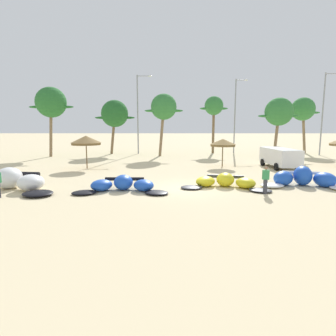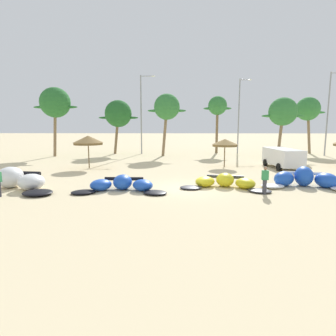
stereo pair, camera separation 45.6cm
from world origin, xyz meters
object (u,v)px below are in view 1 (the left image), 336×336
object	(u,v)px
parked_van	(279,156)
palm_center_right	(279,112)
lamppost_west	(139,111)
lamppost_east_center	(324,110)
palm_center_left	(214,107)
palm_right_of_gap	(303,110)
beach_umbrella_middle	(223,143)
kite_far_left	(5,182)
palm_left	(115,114)
person_near_kites	(266,180)
palm_left_of_gap	(164,107)
kite_center	(304,179)
beach_umbrella_near_van	(86,140)
lamppost_west_center	(236,113)
kite_left	(123,185)
kite_left_of_center	(225,182)
palm_leftmost	(51,103)

from	to	relation	value
parked_van	palm_center_right	bearing A→B (deg)	70.98
lamppost_west	parked_van	bearing A→B (deg)	-41.75
parked_van	lamppost_east_center	size ratio (longest dim) A/B	0.48
parked_van	lamppost_west	bearing A→B (deg)	138.25
palm_center_left	palm_right_of_gap	distance (m)	12.71
beach_umbrella_middle	palm_center_left	world-z (taller)	palm_center_left
kite_far_left	palm_left	distance (m)	23.27
person_near_kites	palm_left_of_gap	world-z (taller)	palm_left_of_gap
kite_center	beach_umbrella_middle	bearing A→B (deg)	113.08
beach_umbrella_near_van	palm_center_right	bearing A→B (deg)	24.94
lamppost_west_center	kite_left	bearing A→B (deg)	-116.59
kite_left_of_center	palm_center_right	size ratio (longest dim) A/B	0.78
palm_leftmost	lamppost_west_center	world-z (taller)	lamppost_west_center
person_near_kites	lamppost_east_center	xyz separation A→B (m)	(14.68, 21.93, 5.16)
kite_left	kite_center	distance (m)	11.85
palm_center_left	palm_center_right	bearing A→B (deg)	-35.55
palm_leftmost	palm_center_left	xyz separation A→B (m)	(21.20, 5.04, -0.18)
palm_center_left	palm_right_of_gap	bearing A→B (deg)	0.26
palm_left_of_gap	palm_center_right	xyz separation A→B (m)	(14.39, -1.32, -0.68)
kite_left	palm_leftmost	bearing A→B (deg)	122.48
lamppost_east_center	beach_umbrella_near_van	bearing A→B (deg)	-156.38
kite_left_of_center	beach_umbrella_near_van	distance (m)	14.05
kite_left	beach_umbrella_near_van	xyz separation A→B (m)	(-4.88, 9.00, 2.27)
kite_far_left	kite_center	bearing A→B (deg)	3.97
palm_center_right	beach_umbrella_near_van	bearing A→B (deg)	-155.06
kite_center	lamppost_east_center	bearing A→B (deg)	59.97
kite_center	beach_umbrella_middle	world-z (taller)	beach_umbrella_middle
beach_umbrella_middle	palm_center_left	bearing A→B (deg)	85.50
beach_umbrella_middle	palm_left	xyz separation A→B (m)	(-12.85, 12.36, 3.23)
person_near_kites	palm_left	distance (m)	27.37
beach_umbrella_middle	lamppost_east_center	xyz separation A→B (m)	(15.23, 10.91, 3.64)
kite_far_left	palm_left_of_gap	distance (m)	22.87
kite_left	palm_center_left	world-z (taller)	palm_center_left
kite_left_of_center	beach_umbrella_middle	xyz separation A→B (m)	(1.47, 9.28, 2.00)
lamppost_west	palm_right_of_gap	bearing A→B (deg)	3.09
kite_far_left	beach_umbrella_near_van	bearing A→B (deg)	74.23
parked_van	lamppost_east_center	distance (m)	16.01
palm_left	kite_left	bearing A→B (deg)	-77.87
palm_leftmost	lamppost_west	bearing A→B (deg)	19.92
kite_center	lamppost_west	distance (m)	25.83
kite_far_left	palm_right_of_gap	world-z (taller)	palm_right_of_gap
kite_center	palm_center_right	distance (m)	18.72
kite_center	palm_center_left	size ratio (longest dim) A/B	0.73
kite_left_of_center	palm_right_of_gap	size ratio (longest dim) A/B	0.73
kite_far_left	beach_umbrella_near_van	size ratio (longest dim) A/B	2.58
beach_umbrella_near_van	lamppost_east_center	bearing A→B (deg)	23.62
kite_center	lamppost_west	xyz separation A→B (m)	(-13.30, 21.44, 5.51)
beach_umbrella_middle	person_near_kites	xyz separation A→B (m)	(0.55, -11.03, -1.52)
kite_center	palm_leftmost	world-z (taller)	palm_leftmost
kite_far_left	palm_center_left	xyz separation A→B (m)	(16.43, 23.97, 6.10)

